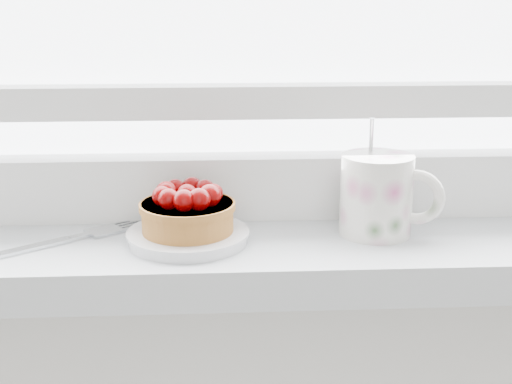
{
  "coord_description": "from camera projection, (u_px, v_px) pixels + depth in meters",
  "views": [
    {
      "loc": [
        -0.04,
        1.2,
        1.19
      ],
      "look_at": [
        -0.0,
        1.88,
        0.99
      ],
      "focal_mm": 50.0,
      "sensor_mm": 36.0,
      "label": 1
    }
  ],
  "objects": [
    {
      "name": "raspberry_tart",
      "position": [
        188.0,
        210.0,
        0.71
      ],
      "size": [
        0.1,
        0.1,
        0.05
      ],
      "color": "brown",
      "rests_on": "saucer"
    },
    {
      "name": "floral_mug",
      "position": [
        379.0,
        193.0,
        0.73
      ],
      "size": [
        0.12,
        0.1,
        0.12
      ],
      "color": "silver",
      "rests_on": "windowsill"
    },
    {
      "name": "fork",
      "position": [
        52.0,
        243.0,
        0.71
      ],
      "size": [
        0.19,
        0.15,
        0.0
      ],
      "color": "silver",
      "rests_on": "windowsill"
    },
    {
      "name": "saucer",
      "position": [
        188.0,
        236.0,
        0.72
      ],
      "size": [
        0.12,
        0.12,
        0.01
      ],
      "primitive_type": "cylinder",
      "color": "silver",
      "rests_on": "windowsill"
    }
  ]
}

